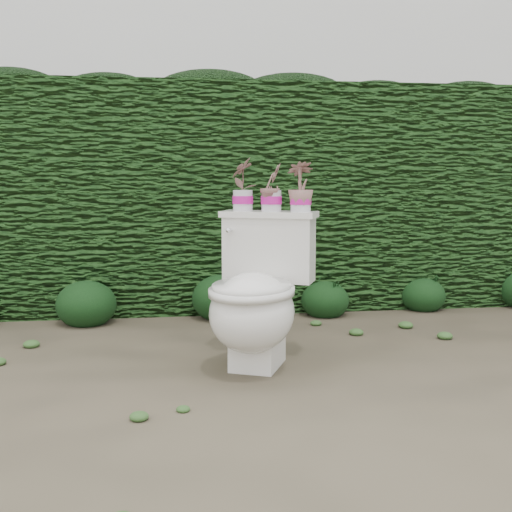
{
  "coord_description": "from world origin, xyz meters",
  "views": [
    {
      "loc": [
        -0.28,
        -3.25,
        0.96
      ],
      "look_at": [
        0.17,
        -0.0,
        0.55
      ],
      "focal_mm": 45.0,
      "sensor_mm": 36.0,
      "label": 1
    }
  ],
  "objects": [
    {
      "name": "hedge",
      "position": [
        0.0,
        1.6,
        0.8
      ],
      "size": [
        8.0,
        1.0,
        1.6
      ],
      "primitive_type": "cube",
      "color": "#25511B",
      "rests_on": "ground"
    },
    {
      "name": "liriope_clump_2",
      "position": [
        -0.81,
        0.97,
        0.16
      ],
      "size": [
        0.39,
        0.39,
        0.31
      ],
      "primitive_type": "ellipsoid",
      "color": "#143613",
      "rests_on": "ground"
    },
    {
      "name": "house_wall",
      "position": [
        0.6,
        6.0,
        2.0
      ],
      "size": [
        8.0,
        3.5,
        4.0
      ],
      "primitive_type": "cube",
      "color": "silver",
      "rests_on": "ground"
    },
    {
      "name": "potted_plant_center",
      "position": [
        0.26,
        0.08,
        0.89
      ],
      "size": [
        0.16,
        0.17,
        0.24
      ],
      "primitive_type": "imported",
      "rotation": [
        0.0,
        0.0,
        0.84
      ],
      "color": "#23732D",
      "rests_on": "toilet"
    },
    {
      "name": "liriope_clump_4",
      "position": [
        0.8,
        1.01,
        0.13
      ],
      "size": [
        0.33,
        0.33,
        0.27
      ],
      "primitive_type": "ellipsoid",
      "color": "#143613",
      "rests_on": "ground"
    },
    {
      "name": "potted_plant_left",
      "position": [
        0.12,
        0.14,
        0.91
      ],
      "size": [
        0.16,
        0.17,
        0.27
      ],
      "primitive_type": "imported",
      "rotation": [
        0.0,
        0.0,
        4.08
      ],
      "color": "#23732D",
      "rests_on": "toilet"
    },
    {
      "name": "potted_plant_right",
      "position": [
        0.41,
        0.01,
        0.9
      ],
      "size": [
        0.16,
        0.16,
        0.24
      ],
      "primitive_type": "imported",
      "rotation": [
        0.0,
        0.0,
        3.35
      ],
      "color": "#23732D",
      "rests_on": "toilet"
    },
    {
      "name": "liriope_clump_3",
      "position": [
        0.08,
        1.03,
        0.16
      ],
      "size": [
        0.41,
        0.41,
        0.33
      ],
      "primitive_type": "ellipsoid",
      "color": "#143613",
      "rests_on": "ground"
    },
    {
      "name": "toilet",
      "position": [
        0.16,
        -0.14,
        0.36
      ],
      "size": [
        0.69,
        0.8,
        0.78
      ],
      "rotation": [
        0.0,
        0.0,
        -0.42
      ],
      "color": "silver",
      "rests_on": "ground"
    },
    {
      "name": "liriope_clump_5",
      "position": [
        1.55,
        1.11,
        0.13
      ],
      "size": [
        0.32,
        0.32,
        0.26
      ],
      "primitive_type": "ellipsoid",
      "color": "#143613",
      "rests_on": "ground"
    },
    {
      "name": "ground",
      "position": [
        0.0,
        0.0,
        0.0
      ],
      "size": [
        60.0,
        60.0,
        0.0
      ],
      "primitive_type": "plane",
      "color": "brown",
      "rests_on": "ground"
    }
  ]
}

